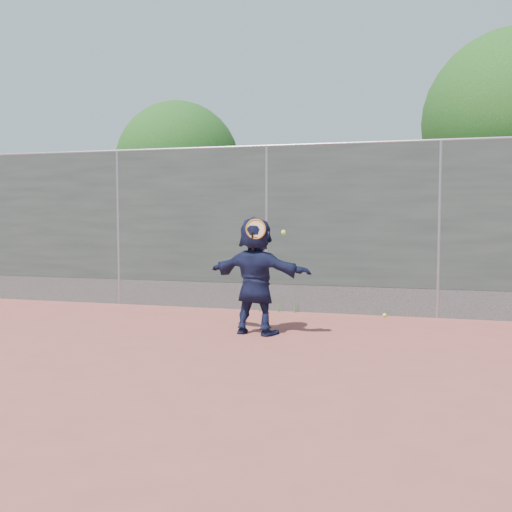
# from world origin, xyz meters

# --- Properties ---
(ground) EXTENTS (80.00, 80.00, 0.00)m
(ground) POSITION_xyz_m (0.00, 0.00, 0.00)
(ground) COLOR #9E4C42
(ground) RESTS_ON ground
(player) EXTENTS (1.67, 0.79, 1.73)m
(player) POSITION_xyz_m (0.36, 1.43, 0.86)
(player) COLOR #151B3B
(player) RESTS_ON ground
(ball_ground) EXTENTS (0.07, 0.07, 0.07)m
(ball_ground) POSITION_xyz_m (2.13, 3.35, 0.03)
(ball_ground) COLOR #BFF035
(ball_ground) RESTS_ON ground
(fence) EXTENTS (20.00, 0.06, 3.03)m
(fence) POSITION_xyz_m (-0.00, 3.50, 1.58)
(fence) COLOR #38423D
(fence) RESTS_ON ground
(swing_action) EXTENTS (0.59, 0.13, 0.51)m
(swing_action) POSITION_xyz_m (0.45, 1.23, 1.53)
(swing_action) COLOR orange
(swing_action) RESTS_ON ground
(tree_left) EXTENTS (3.15, 3.00, 4.53)m
(tree_left) POSITION_xyz_m (-2.85, 6.55, 2.94)
(tree_left) COLOR #382314
(tree_left) RESTS_ON ground
(weed_clump) EXTENTS (0.68, 0.07, 0.30)m
(weed_clump) POSITION_xyz_m (0.29, 3.38, 0.13)
(weed_clump) COLOR #387226
(weed_clump) RESTS_ON ground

